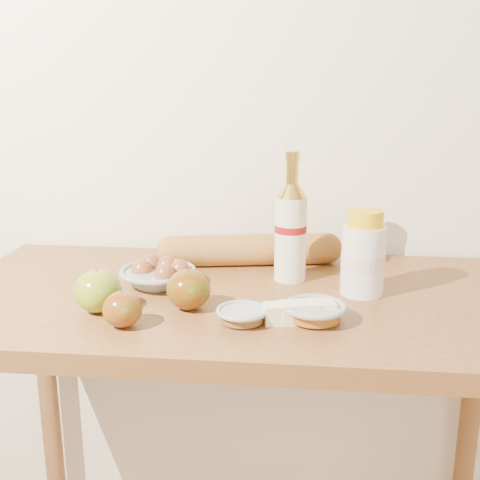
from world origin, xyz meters
name	(u,v)px	position (x,y,z in m)	size (l,w,h in m)	color
back_wall	(256,86)	(0.00, 1.51, 1.30)	(3.50, 0.02, 2.60)	silver
table	(242,349)	(0.00, 1.18, 0.78)	(1.20, 0.60, 0.90)	brown
bourbon_bottle	(291,229)	(0.09, 1.27, 1.01)	(0.09, 0.09, 0.28)	beige
cream_bottle	(363,255)	(0.24, 1.21, 0.98)	(0.10, 0.10, 0.17)	silver
egg_bowl	(159,274)	(-0.18, 1.21, 0.92)	(0.21, 0.21, 0.06)	gray
baguette	(250,250)	(0.00, 1.37, 0.94)	(0.44, 0.15, 0.07)	#B77E38
apple_yellowgreen	(98,291)	(-0.25, 1.06, 0.94)	(0.09, 0.09, 0.08)	#A19B20
apple_redgreen_front	(123,309)	(-0.19, 0.99, 0.93)	(0.09, 0.09, 0.06)	#94080E
apple_redgreen_right	(189,289)	(-0.09, 1.09, 0.94)	(0.11, 0.11, 0.08)	maroon
sugar_bowl	(242,315)	(0.02, 1.03, 0.91)	(0.10, 0.10, 0.03)	#94A29D
syrup_bowl	(315,312)	(0.14, 1.05, 0.92)	(0.13, 0.13, 0.03)	gray
butter_stick	(299,312)	(0.12, 1.05, 0.92)	(0.13, 0.07, 0.04)	beige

